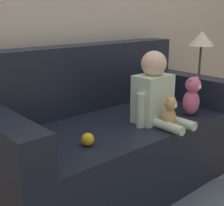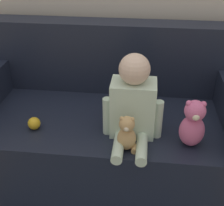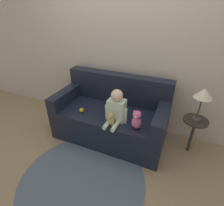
{
  "view_description": "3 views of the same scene",
  "coord_description": "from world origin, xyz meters",
  "px_view_note": "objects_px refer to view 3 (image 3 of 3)",
  "views": [
    {
      "loc": [
        -1.25,
        -1.42,
        1.14
      ],
      "look_at": [
        -0.04,
        -0.04,
        0.61
      ],
      "focal_mm": 50.0,
      "sensor_mm": 36.0,
      "label": 1
    },
    {
      "loc": [
        0.23,
        -1.56,
        1.47
      ],
      "look_at": [
        0.04,
        -0.02,
        0.56
      ],
      "focal_mm": 50.0,
      "sensor_mm": 36.0,
      "label": 2
    },
    {
      "loc": [
        0.9,
        -2.0,
        1.86
      ],
      "look_at": [
        0.07,
        -0.09,
        0.67
      ],
      "focal_mm": 28.0,
      "sensor_mm": 36.0,
      "label": 3
    }
  ],
  "objects_px": {
    "couch": "(112,116)",
    "plush_toy_side": "(137,120)",
    "teddy_bear_brown": "(111,120)",
    "toy_ball": "(82,110)",
    "person_baby": "(116,108)",
    "side_table": "(200,106)"
  },
  "relations": [
    {
      "from": "couch",
      "to": "plush_toy_side",
      "type": "xyz_separation_m",
      "value": [
        0.47,
        -0.31,
        0.27
      ]
    },
    {
      "from": "teddy_bear_brown",
      "to": "toy_ball",
      "type": "distance_m",
      "value": 0.53
    },
    {
      "from": "couch",
      "to": "person_baby",
      "type": "distance_m",
      "value": 0.44
    },
    {
      "from": "toy_ball",
      "to": "side_table",
      "type": "relative_size",
      "value": 0.07
    },
    {
      "from": "person_baby",
      "to": "side_table",
      "type": "bearing_deg",
      "value": 18.85
    },
    {
      "from": "couch",
      "to": "side_table",
      "type": "relative_size",
      "value": 1.66
    },
    {
      "from": "plush_toy_side",
      "to": "toy_ball",
      "type": "bearing_deg",
      "value": 176.69
    },
    {
      "from": "couch",
      "to": "teddy_bear_brown",
      "type": "xyz_separation_m",
      "value": [
        0.15,
        -0.38,
        0.23
      ]
    },
    {
      "from": "teddy_bear_brown",
      "to": "plush_toy_side",
      "type": "relative_size",
      "value": 0.74
    },
    {
      "from": "side_table",
      "to": "teddy_bear_brown",
      "type": "bearing_deg",
      "value": -154.62
    },
    {
      "from": "person_baby",
      "to": "plush_toy_side",
      "type": "distance_m",
      "value": 0.31
    },
    {
      "from": "person_baby",
      "to": "side_table",
      "type": "relative_size",
      "value": 0.45
    },
    {
      "from": "couch",
      "to": "teddy_bear_brown",
      "type": "distance_m",
      "value": 0.47
    },
    {
      "from": "person_baby",
      "to": "toy_ball",
      "type": "relative_size",
      "value": 6.49
    },
    {
      "from": "person_baby",
      "to": "teddy_bear_brown",
      "type": "xyz_separation_m",
      "value": [
        -0.02,
        -0.14,
        -0.1
      ]
    },
    {
      "from": "couch",
      "to": "toy_ball",
      "type": "relative_size",
      "value": 23.94
    },
    {
      "from": "couch",
      "to": "toy_ball",
      "type": "xyz_separation_m",
      "value": [
        -0.36,
        -0.26,
        0.18
      ]
    },
    {
      "from": "side_table",
      "to": "person_baby",
      "type": "bearing_deg",
      "value": -161.15
    },
    {
      "from": "side_table",
      "to": "plush_toy_side",
      "type": "bearing_deg",
      "value": -149.49
    },
    {
      "from": "person_baby",
      "to": "toy_ball",
      "type": "xyz_separation_m",
      "value": [
        -0.54,
        -0.02,
        -0.15
      ]
    },
    {
      "from": "toy_ball",
      "to": "couch",
      "type": "bearing_deg",
      "value": 35.94
    },
    {
      "from": "person_baby",
      "to": "toy_ball",
      "type": "bearing_deg",
      "value": -177.82
    }
  ]
}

